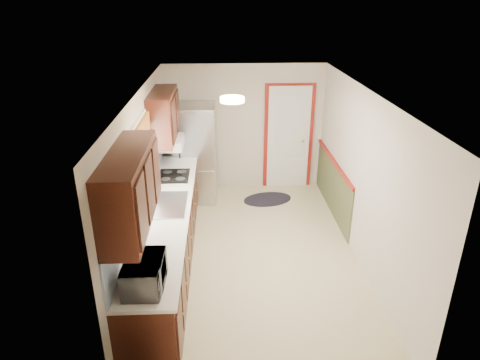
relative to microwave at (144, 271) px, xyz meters
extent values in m
cube|color=#C5B98B|center=(1.20, 1.95, -1.12)|extent=(3.20, 5.20, 0.12)
cube|color=white|center=(1.20, 1.95, 1.28)|extent=(3.20, 5.20, 0.12)
cube|color=beige|center=(1.20, 4.45, 0.08)|extent=(3.20, 0.10, 2.40)
cube|color=beige|center=(1.20, -0.55, 0.08)|extent=(3.20, 0.10, 2.40)
cube|color=beige|center=(-0.30, 1.95, 0.08)|extent=(0.10, 5.20, 2.40)
cube|color=beige|center=(2.70, 1.95, 0.08)|extent=(0.10, 5.20, 2.40)
cube|color=#35140C|center=(0.00, 1.65, -0.67)|extent=(0.60, 4.00, 0.90)
cube|color=silver|center=(0.01, 1.65, -0.20)|extent=(0.63, 4.00, 0.04)
cube|color=#609EEB|center=(-0.29, 1.65, 0.09)|extent=(0.02, 4.00, 0.55)
cube|color=#35140C|center=(-0.12, 0.35, 0.70)|extent=(0.35, 1.40, 0.75)
cube|color=#35140C|center=(-0.12, 3.05, 0.70)|extent=(0.35, 1.20, 0.75)
cube|color=white|center=(-0.29, 1.75, 0.50)|extent=(0.02, 1.00, 0.90)
cube|color=#B74122|center=(-0.24, 1.75, 0.85)|extent=(0.05, 1.12, 0.24)
cube|color=#B7B7BC|center=(0.01, 1.75, -0.18)|extent=(0.52, 0.82, 0.02)
cube|color=white|center=(-0.07, 3.10, 0.25)|extent=(0.45, 0.60, 0.15)
cube|color=maroon|center=(2.05, 4.42, -0.12)|extent=(0.94, 0.05, 2.08)
cube|color=white|center=(2.05, 4.39, -0.12)|extent=(0.80, 0.04, 2.00)
cube|color=#444C2A|center=(2.69, 3.30, -0.67)|extent=(0.02, 2.30, 0.90)
cube|color=maroon|center=(2.67, 3.30, -0.20)|extent=(0.04, 2.30, 0.06)
cylinder|color=#FFD88C|center=(0.90, 1.75, 1.24)|extent=(0.30, 0.30, 0.06)
imported|color=white|center=(0.00, 0.00, 0.00)|extent=(0.30, 0.54, 0.37)
cube|color=#B7B7BC|center=(0.28, 3.93, -0.23)|extent=(0.77, 0.72, 1.78)
cylinder|color=black|center=(0.04, 3.54, -0.32)|extent=(0.02, 0.02, 1.24)
ellipsoid|color=black|center=(1.60, 3.76, -1.12)|extent=(1.04, 0.80, 0.01)
cube|color=black|center=(0.01, 2.73, -0.17)|extent=(0.47, 0.56, 0.02)
camera|label=1|loc=(0.76, -3.42, 2.41)|focal=32.00mm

